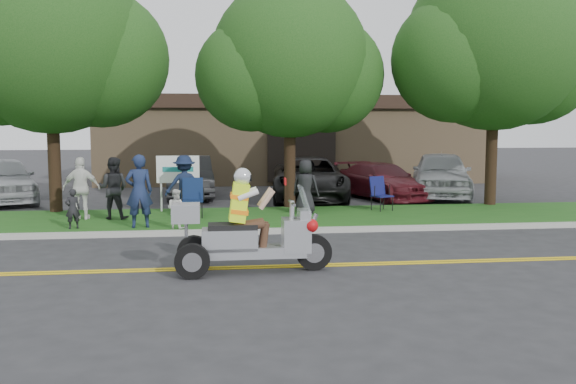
{
  "coord_description": "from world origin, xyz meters",
  "views": [
    {
      "loc": [
        -1.87,
        -11.58,
        2.6
      ],
      "look_at": [
        -0.19,
        2.0,
        1.13
      ],
      "focal_mm": 38.0,
      "sensor_mm": 36.0,
      "label": 1
    }
  ],
  "objects": [
    {
      "name": "spectator_adult_left",
      "position": [
        -3.7,
        3.73,
        1.01
      ],
      "size": [
        0.72,
        0.54,
        1.82
      ],
      "primitive_type": "imported",
      "rotation": [
        0.0,
        0.0,
        3.3
      ],
      "color": "#192547",
      "rests_on": "grass_verge"
    },
    {
      "name": "spectator_chair_b",
      "position": [
        0.76,
        5.62,
        0.89
      ],
      "size": [
        0.9,
        0.77,
        1.57
      ],
      "primitive_type": "imported",
      "rotation": [
        0.0,
        0.0,
        2.72
      ],
      "color": "black",
      "rests_on": "grass_verge"
    },
    {
      "name": "business_sign",
      "position": [
        -2.9,
        6.6,
        1.26
      ],
      "size": [
        1.25,
        0.06,
        1.75
      ],
      "color": "silver",
      "rests_on": "ground"
    },
    {
      "name": "child_right",
      "position": [
        -2.79,
        3.47,
        0.59
      ],
      "size": [
        0.59,
        0.55,
        0.97
      ],
      "primitive_type": "imported",
      "rotation": [
        0.0,
        0.0,
        2.62
      ],
      "color": "silver",
      "rests_on": "grass_verge"
    },
    {
      "name": "spectator_adult_mid",
      "position": [
        -4.56,
        5.26,
        0.94
      ],
      "size": [
        0.92,
        0.78,
        1.68
      ],
      "primitive_type": "imported",
      "rotation": [
        0.0,
        0.0,
        2.94
      ],
      "color": "black",
      "rests_on": "grass_verge"
    },
    {
      "name": "curb",
      "position": [
        0.0,
        3.05,
        0.06
      ],
      "size": [
        60.0,
        0.25,
        0.12
      ],
      "primitive_type": "cube",
      "color": "#A8A89E",
      "rests_on": "ground"
    },
    {
      "name": "lawn_chair_b",
      "position": [
        3.08,
        6.09,
        0.67
      ],
      "size": [
        0.71,
        0.72,
        1.01
      ],
      "rotation": [
        0.0,
        0.0,
        0.41
      ],
      "color": "black",
      "rests_on": "grass_verge"
    },
    {
      "name": "tree_left",
      "position": [
        -6.44,
        7.03,
        4.85
      ],
      "size": [
        6.62,
        5.4,
        7.78
      ],
      "color": "#332114",
      "rests_on": "ground"
    },
    {
      "name": "lawn_chair_a",
      "position": [
        -2.44,
        5.4,
        0.71
      ],
      "size": [
        0.58,
        0.6,
        1.08
      ],
      "rotation": [
        0.0,
        0.0,
        0.02
      ],
      "color": "black",
      "rests_on": "grass_verge"
    },
    {
      "name": "spectator_adult_right",
      "position": [
        -5.4,
        5.3,
        0.95
      ],
      "size": [
        1.01,
        0.45,
        1.69
      ],
      "primitive_type": "imported",
      "rotation": [
        0.0,
        0.0,
        3.1
      ],
      "color": "white",
      "rests_on": "grass_verge"
    },
    {
      "name": "spectator_chair_a",
      "position": [
        -2.69,
        5.86,
        0.95
      ],
      "size": [
        1.2,
        0.83,
        1.69
      ],
      "primitive_type": "imported",
      "rotation": [
        0.0,
        0.0,
        3.34
      ],
      "color": "#15203B",
      "rests_on": "grass_verge"
    },
    {
      "name": "parked_car_left",
      "position": [
        -2.76,
        10.96,
        0.76
      ],
      "size": [
        1.92,
        4.7,
        1.52
      ],
      "primitive_type": "imported",
      "rotation": [
        0.0,
        0.0,
        0.07
      ],
      "color": "#282729",
      "rests_on": "ground"
    },
    {
      "name": "ground",
      "position": [
        0.0,
        0.0,
        0.0
      ],
      "size": [
        120.0,
        120.0,
        0.0
      ],
      "primitive_type": "plane",
      "color": "#28282B",
      "rests_on": "ground"
    },
    {
      "name": "trike_scooter",
      "position": [
        -1.31,
        -0.83,
        0.66
      ],
      "size": [
        2.86,
        0.95,
        1.88
      ],
      "rotation": [
        0.0,
        0.0,
        -0.0
      ],
      "color": "black",
      "rests_on": "ground"
    },
    {
      "name": "tree_right",
      "position": [
        7.06,
        7.03,
        5.03
      ],
      "size": [
        6.86,
        5.6,
        8.07
      ],
      "color": "#332114",
      "rests_on": "ground"
    },
    {
      "name": "parked_car_far_left",
      "position": [
        -9.0,
        10.13,
        0.8
      ],
      "size": [
        3.56,
        5.03,
        1.59
      ],
      "primitive_type": "imported",
      "rotation": [
        0.0,
        0.0,
        0.4
      ],
      "color": "#AEAFB5",
      "rests_on": "ground"
    },
    {
      "name": "parked_car_right",
      "position": [
        4.2,
        9.72,
        0.64
      ],
      "size": [
        3.1,
        4.77,
        1.29
      ],
      "primitive_type": "imported",
      "rotation": [
        0.0,
        0.0,
        0.32
      ],
      "color": "#57141C",
      "rests_on": "ground"
    },
    {
      "name": "centerline_near",
      "position": [
        0.0,
        -0.58,
        0.01
      ],
      "size": [
        60.0,
        0.1,
        0.01
      ],
      "primitive_type": "cube",
      "color": "gold",
      "rests_on": "ground"
    },
    {
      "name": "centerline_far",
      "position": [
        0.0,
        -0.42,
        0.01
      ],
      "size": [
        60.0,
        0.1,
        0.01
      ],
      "primitive_type": "cube",
      "color": "gold",
      "rests_on": "ground"
    },
    {
      "name": "commercial_building",
      "position": [
        2.0,
        18.98,
        2.01
      ],
      "size": [
        18.0,
        8.2,
        4.0
      ],
      "color": "#9E7F5B",
      "rests_on": "ground"
    },
    {
      "name": "parked_car_far_right",
      "position": [
        6.46,
        9.91,
        0.86
      ],
      "size": [
        3.5,
        5.41,
        1.72
      ],
      "primitive_type": "imported",
      "rotation": [
        0.0,
        0.0,
        -0.32
      ],
      "color": "#A2A4A9",
      "rests_on": "ground"
    },
    {
      "name": "child_left",
      "position": [
        -5.3,
        3.73,
        0.6
      ],
      "size": [
        0.42,
        0.36,
        0.99
      ],
      "primitive_type": "imported",
      "rotation": [
        0.0,
        0.0,
        3.54
      ],
      "color": "black",
      "rests_on": "grass_verge"
    },
    {
      "name": "parked_car_mid",
      "position": [
        1.5,
        9.62,
        0.76
      ],
      "size": [
        3.1,
        5.71,
        1.52
      ],
      "primitive_type": "imported",
      "rotation": [
        0.0,
        0.0,
        -0.11
      ],
      "color": "black",
      "rests_on": "ground"
    },
    {
      "name": "tree_mid",
      "position": [
        0.55,
        7.23,
        4.43
      ],
      "size": [
        5.88,
        4.8,
        7.05
      ],
      "color": "#332114",
      "rests_on": "ground"
    },
    {
      "name": "grass_verge",
      "position": [
        0.0,
        5.2,
        0.06
      ],
      "size": [
        60.0,
        4.0,
        0.1
      ],
      "primitive_type": "cube",
      "color": "#175115",
      "rests_on": "ground"
    }
  ]
}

